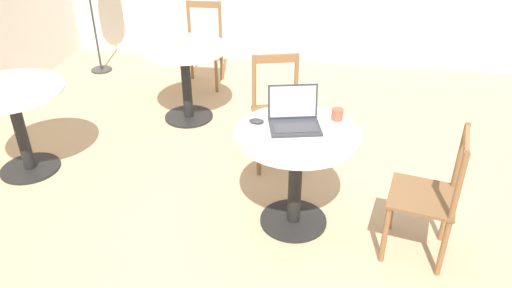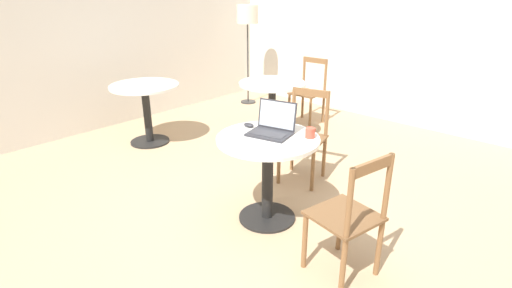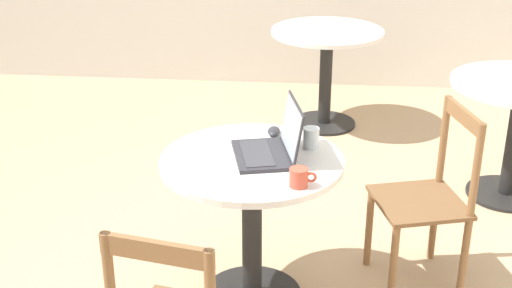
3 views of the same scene
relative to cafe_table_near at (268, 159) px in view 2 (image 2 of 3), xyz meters
The scene contains 14 objects.
ground_plane 0.55m from the cafe_table_near, 135.89° to the right, with size 16.00×16.00×0.00m, color tan.
wall_back 3.27m from the cafe_table_near, 91.11° to the left, with size 9.40×0.06×2.70m.
wall_side 3.27m from the cafe_table_near, ahead, with size 0.06×9.40×2.70m.
cafe_table_near is the anchor object (origin of this frame).
cafe_table_mid 1.86m from the cafe_table_near, 39.25° to the left, with size 0.81×0.81×0.73m.
cafe_table_far 2.24m from the cafe_table_near, 81.66° to the left, with size 0.81×0.81×0.73m.
chair_near_front 0.87m from the cafe_table_near, 101.54° to the right, with size 0.47×0.47×0.89m.
chair_near_right 0.85m from the cafe_table_near, 15.63° to the left, with size 0.49×0.49×0.89m.
chair_mid_right 2.59m from the cafe_table_near, 28.18° to the left, with size 0.42×0.42×0.89m.
floor_lamp 3.62m from the cafe_table_near, 46.11° to the left, with size 0.33×0.33×1.54m.
laptop 0.25m from the cafe_table_near, 20.51° to the left, with size 0.34×0.38×0.25m.
mouse 0.35m from the cafe_table_near, 74.57° to the left, with size 0.06×0.10×0.03m.
mug 0.40m from the cafe_table_near, 48.61° to the right, with size 0.11×0.08×0.08m.
drinking_glass 0.37m from the cafe_table_near, 28.91° to the left, with size 0.07×0.07×0.10m.
Camera 2 is at (-2.13, -1.82, 1.84)m, focal length 28.00 mm.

